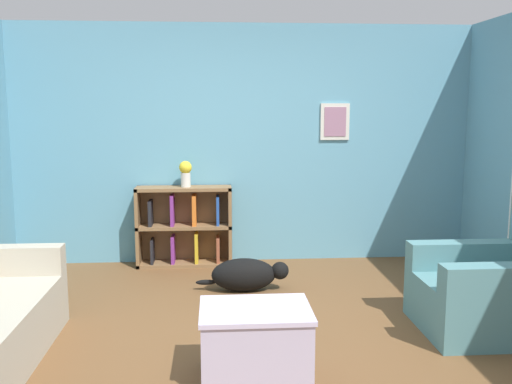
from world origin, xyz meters
The scene contains 7 objects.
ground_plane centered at (0.00, 0.00, 0.00)m, with size 14.00×14.00×0.00m, color brown.
wall_back centered at (0.00, 2.25, 1.30)m, with size 5.60×0.13×2.60m.
bookshelf centered at (-0.66, 2.06, 0.43)m, with size 1.02×0.28×0.86m.
recliner_chair centered at (1.86, 0.04, 0.34)m, with size 1.07×0.87×1.01m.
coffee_table centered at (-0.08, -0.61, 0.25)m, with size 0.70×0.53×0.46m.
dog centered at (-0.04, 1.11, 0.16)m, with size 0.88×0.28×0.31m.
vase centered at (-0.64, 2.04, 1.02)m, with size 0.14×0.14×0.28m.
Camera 1 is at (-0.32, -4.04, 1.73)m, focal length 40.00 mm.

